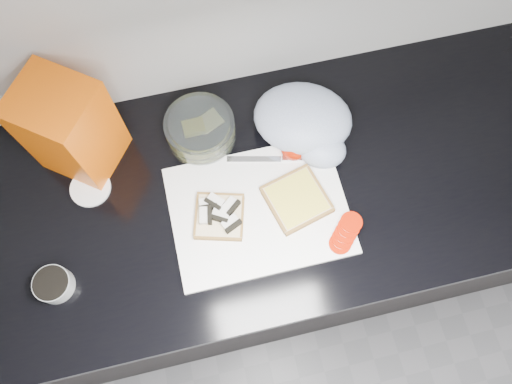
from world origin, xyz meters
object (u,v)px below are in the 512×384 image
(cutting_board, at_px, (259,211))
(glass_bowl, at_px, (200,130))
(bread_bag, at_px, (70,128))
(steel_canister, at_px, (84,124))

(cutting_board, height_order, glass_bowl, glass_bowl)
(glass_bowl, xyz_separation_m, bread_bag, (-0.28, 0.02, 0.09))
(bread_bag, bearing_deg, glass_bowl, 32.55)
(cutting_board, xyz_separation_m, steel_canister, (-0.34, 0.25, 0.11))
(cutting_board, bearing_deg, glass_bowl, 112.58)
(bread_bag, height_order, steel_canister, bread_bag)
(bread_bag, relative_size, steel_canister, 1.07)
(cutting_board, xyz_separation_m, glass_bowl, (-0.09, 0.22, 0.03))
(steel_canister, bearing_deg, glass_bowl, -6.37)
(bread_bag, bearing_deg, cutting_board, 3.50)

